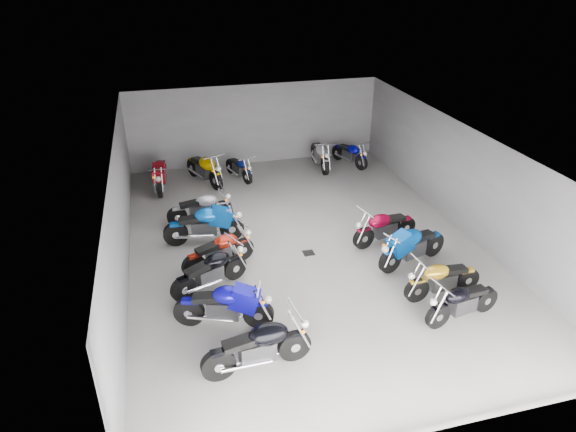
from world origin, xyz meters
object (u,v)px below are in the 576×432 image
object	(u,v)px
motorcycle_left_e	(205,225)
motorcycle_left_c	(210,271)
motorcycle_left_a	(259,347)
motorcycle_back_a	(161,174)
motorcycle_back_f	(350,154)
motorcycle_right_a	(462,302)
motorcycle_back_c	(239,168)
drain_grate	(309,253)
motorcycle_right_d	(384,227)
motorcycle_back_b	(205,169)
motorcycle_left_b	(225,306)
motorcycle_right_b	(442,279)
motorcycle_right_c	(412,246)
motorcycle_back_e	(320,155)
motorcycle_left_d	(219,251)
motorcycle_left_f	(201,208)

from	to	relation	value
motorcycle_left_e	motorcycle_left_c	bearing A→B (deg)	-0.70
motorcycle_left_a	motorcycle_back_a	distance (m)	10.03
motorcycle_back_f	motorcycle_right_a	bearing A→B (deg)	63.25
motorcycle_left_e	motorcycle_back_c	world-z (taller)	motorcycle_left_e
motorcycle_left_a	motorcycle_back_a	xyz separation A→B (m)	(-1.57, 9.91, 0.00)
motorcycle_back_f	drain_grate	bearing A→B (deg)	39.00
motorcycle_left_a	motorcycle_right_d	size ratio (longest dim) A/B	1.09
motorcycle_right_d	motorcycle_back_b	xyz separation A→B (m)	(-4.62, 5.82, 0.04)
motorcycle_back_b	motorcycle_back_f	world-z (taller)	motorcycle_back_b
motorcycle_left_a	motorcycle_right_d	xyz separation A→B (m)	(4.65, 4.17, -0.04)
motorcycle_left_c	motorcycle_back_f	xyz separation A→B (m)	(6.52, 7.26, -0.04)
motorcycle_left_b	motorcycle_back_a	size ratio (longest dim) A/B	0.95
motorcycle_left_b	motorcycle_back_b	xyz separation A→B (m)	(0.50, 8.45, 0.01)
motorcycle_right_a	drain_grate	bearing A→B (deg)	23.67
motorcycle_right_b	motorcycle_back_a	bearing A→B (deg)	32.86
motorcycle_right_c	motorcycle_back_e	distance (m)	7.49
motorcycle_left_b	motorcycle_left_e	world-z (taller)	motorcycle_left_e
motorcycle_left_c	motorcycle_right_c	bearing A→B (deg)	63.13
motorcycle_back_a	motorcycle_left_e	bearing A→B (deg)	109.77
motorcycle_left_e	motorcycle_back_f	xyz separation A→B (m)	(6.39, 4.81, -0.08)
motorcycle_right_a	motorcycle_right_b	world-z (taller)	motorcycle_right_b
motorcycle_left_d	motorcycle_back_c	world-z (taller)	motorcycle_left_d
motorcycle_left_a	motorcycle_back_f	bearing A→B (deg)	144.48
motorcycle_left_e	motorcycle_back_a	bearing A→B (deg)	-163.28
motorcycle_back_b	motorcycle_back_e	distance (m)	4.65
motorcycle_right_a	motorcycle_right_b	size ratio (longest dim) A/B	0.98
motorcycle_left_d	motorcycle_left_e	bearing A→B (deg)	168.49
motorcycle_right_a	motorcycle_left_f	bearing A→B (deg)	28.79
motorcycle_left_b	motorcycle_right_b	distance (m)	5.39
motorcycle_left_b	motorcycle_right_b	xyz separation A→B (m)	(5.39, -0.21, -0.05)
motorcycle_right_b	motorcycle_left_a	bearing A→B (deg)	100.90
motorcycle_back_c	motorcycle_back_b	bearing A→B (deg)	-16.52
drain_grate	motorcycle_left_e	world-z (taller)	motorcycle_left_e
motorcycle_left_b	motorcycle_left_d	xyz separation A→B (m)	(0.23, 2.50, -0.04)
motorcycle_right_d	motorcycle_back_b	size ratio (longest dim) A/B	0.97
motorcycle_left_d	motorcycle_left_b	bearing A→B (deg)	-25.10
motorcycle_right_a	motorcycle_right_d	size ratio (longest dim) A/B	0.96
motorcycle_left_a	motorcycle_right_b	bearing A→B (deg)	99.42
motorcycle_right_d	motorcycle_back_a	size ratio (longest dim) A/B	0.92
motorcycle_back_a	motorcycle_right_b	bearing A→B (deg)	132.64
motorcycle_right_c	motorcycle_back_a	world-z (taller)	motorcycle_back_a
motorcycle_right_d	motorcycle_left_d	bearing A→B (deg)	79.13
motorcycle_left_c	motorcycle_left_f	size ratio (longest dim) A/B	0.97
motorcycle_left_d	motorcycle_right_c	distance (m)	5.26
motorcycle_back_f	motorcycle_right_d	bearing A→B (deg)	57.44
motorcycle_left_b	motorcycle_back_b	world-z (taller)	motorcycle_back_b
motorcycle_right_b	motorcycle_right_c	world-z (taller)	motorcycle_right_c
drain_grate	motorcycle_right_a	bearing A→B (deg)	-55.47
drain_grate	motorcycle_back_c	world-z (taller)	motorcycle_back_c
motorcycle_right_d	motorcycle_back_a	bearing A→B (deg)	34.96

